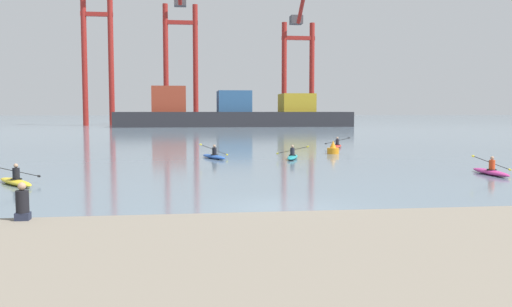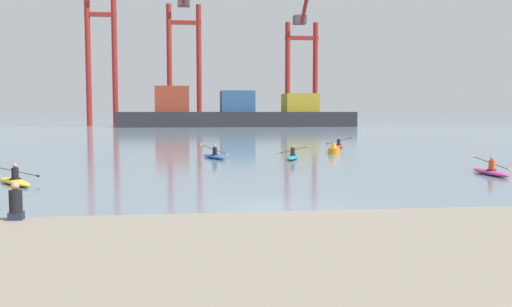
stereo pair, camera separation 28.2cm
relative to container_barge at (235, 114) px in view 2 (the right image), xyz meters
The scene contains 12 objects.
ground_plane 96.58m from the container_barge, 94.03° to the right, with size 800.00×800.00×0.00m, color slate.
container_barge is the anchor object (origin of this frame).
gantry_crane_west 34.41m from the container_barge, 160.60° to the left, with size 6.88×15.98×39.48m.
gantry_crane_west_mid 24.15m from the container_barge, 125.79° to the left, with size 8.03×15.82×39.46m.
gantry_crane_east_mid 25.13m from the container_barge, 36.06° to the left, with size 7.83×18.51×36.22m.
channel_buoy 74.14m from the container_barge, 89.09° to the right, with size 0.90×0.90×1.00m.
kayak_magenta 88.64m from the container_barge, 86.47° to the right, with size 2.18×3.42×1.05m.
kayak_yellow 91.02m from the container_barge, 101.01° to the right, with size 2.46×3.12×0.99m.
kayak_teal 78.24m from the container_barge, 92.03° to the right, with size 2.15×3.42×0.95m.
kayak_blue 77.53m from the container_barge, 95.93° to the right, with size 2.03×3.38×1.07m.
kayak_red 67.55m from the container_barge, 87.09° to the right, with size 2.09×3.38×0.96m.
seated_onlooker 101.98m from the container_barge, 97.78° to the right, with size 0.32×0.30×0.90m.
Camera 2 is at (-2.97, -18.05, 3.24)m, focal length 38.43 mm.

